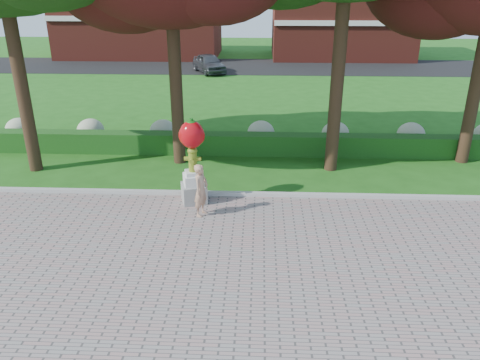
{
  "coord_description": "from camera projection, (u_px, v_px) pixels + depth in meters",
  "views": [
    {
      "loc": [
        0.95,
        -10.22,
        6.11
      ],
      "look_at": [
        0.46,
        1.0,
        1.4
      ],
      "focal_mm": 35.0,
      "sensor_mm": 36.0,
      "label": 1
    }
  ],
  "objects": [
    {
      "name": "ground",
      "position": [
        220.0,
        246.0,
        11.81
      ],
      "size": [
        100.0,
        100.0,
        0.0
      ],
      "primitive_type": "plane",
      "color": "#1F5816",
      "rests_on": "ground"
    },
    {
      "name": "hydrangea_row",
      "position": [
        250.0,
        133.0,
        18.95
      ],
      "size": [
        20.1,
        1.1,
        0.99
      ],
      "color": "#9AA27B",
      "rests_on": "ground"
    },
    {
      "name": "parked_car",
      "position": [
        209.0,
        63.0,
        34.69
      ],
      "size": [
        3.14,
        4.29,
        1.36
      ],
      "primitive_type": "imported",
      "rotation": [
        0.0,
        0.0,
        0.44
      ],
      "color": "#3B3E42",
      "rests_on": "street"
    },
    {
      "name": "street",
      "position": [
        249.0,
        66.0,
        37.61
      ],
      "size": [
        50.0,
        8.0,
        0.02
      ],
      "primitive_type": "cube",
      "color": "black",
      "rests_on": "ground"
    },
    {
      "name": "curb",
      "position": [
        228.0,
        194.0,
        14.55
      ],
      "size": [
        40.0,
        0.18,
        0.15
      ],
      "primitive_type": "cube",
      "color": "#ADADA5",
      "rests_on": "ground"
    },
    {
      "name": "woman",
      "position": [
        201.0,
        190.0,
        13.04
      ],
      "size": [
        0.54,
        0.65,
        1.53
      ],
      "primitive_type": "imported",
      "rotation": [
        0.0,
        0.0,
        1.21
      ],
      "color": "tan",
      "rests_on": "walkway"
    },
    {
      "name": "building_right",
      "position": [
        341.0,
        20.0,
        41.58
      ],
      "size": [
        12.0,
        8.0,
        6.4
      ],
      "primitive_type": "cube",
      "color": "maroon",
      "rests_on": "ground"
    },
    {
      "name": "building_left",
      "position": [
        140.0,
        16.0,
        42.19
      ],
      "size": [
        14.0,
        8.0,
        7.0
      ],
      "primitive_type": "cube",
      "color": "maroon",
      "rests_on": "ground"
    },
    {
      "name": "hydrant_sculpture",
      "position": [
        193.0,
        159.0,
        13.61
      ],
      "size": [
        0.87,
        0.87,
        2.58
      ],
      "rotation": [
        0.0,
        0.0,
        0.29
      ],
      "color": "gray",
      "rests_on": "walkway"
    },
    {
      "name": "lawn_hedge",
      "position": [
        235.0,
        144.0,
        18.11
      ],
      "size": [
        24.0,
        0.7,
        0.8
      ],
      "primitive_type": "cube",
      "color": "#144012",
      "rests_on": "ground"
    }
  ]
}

